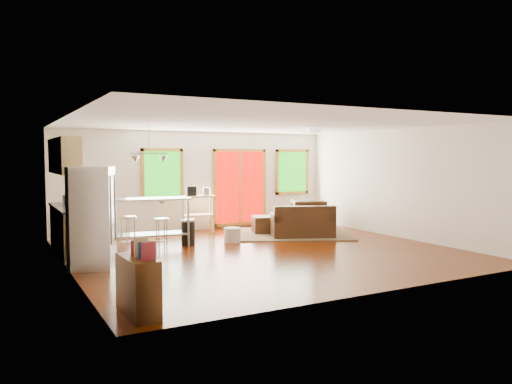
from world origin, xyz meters
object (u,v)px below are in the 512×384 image
armchair (308,212)px  kitchen_cart (198,201)px  rug (290,234)px  loveseat (302,225)px  island (151,213)px  refrigerator (92,218)px  ottoman (266,225)px  coffee_table (290,218)px

armchair → kitchen_cart: size_ratio=0.73×
rug → loveseat: bearing=-88.1°
island → loveseat: bearing=-7.2°
rug → kitchen_cart: 2.50m
armchair → refrigerator: bearing=45.2°
loveseat → ottoman: (-0.45, 0.99, -0.09)m
armchair → kitchen_cart: 2.99m
coffee_table → kitchen_cart: bearing=149.5°
rug → loveseat: (0.02, -0.53, 0.29)m
loveseat → coffee_table: bearing=102.2°
coffee_table → armchair: (0.82, 0.38, 0.06)m
ottoman → loveseat: bearing=-65.2°
rug → island: island is taller
coffee_table → kitchen_cart: kitchen_cart is taller
armchair → refrigerator: refrigerator is taller
refrigerator → coffee_table: bearing=40.9°
rug → coffee_table: 0.46m
loveseat → ottoman: 1.09m
island → kitchen_cart: size_ratio=1.46×
refrigerator → kitchen_cart: refrigerator is taller
refrigerator → armchair: bearing=41.7°
rug → ottoman: (-0.44, 0.45, 0.20)m
island → ottoman: bearing=9.7°
rug → armchair: size_ratio=3.29×
rug → refrigerator: (-5.03, -1.60, 0.87)m
island → rug: bearing=1.3°
armchair → kitchen_cart: bearing=8.9°
refrigerator → island: refrigerator is taller
coffee_table → armchair: armchair is taller
loveseat → island: bearing=-164.9°
armchair → island: size_ratio=0.50×
coffee_table → ottoman: 0.65m
kitchen_cart → rug: bearing=-37.4°
coffee_table → refrigerator: size_ratio=0.71×
loveseat → kitchen_cart: 2.78m
rug → island: size_ratio=1.66×
coffee_table → ottoman: size_ratio=1.94×
rug → coffee_table: size_ratio=2.29×
loveseat → armchair: size_ratio=1.91×
armchair → ottoman: bearing=31.6°
rug → coffee_table: bearing=56.8°
loveseat → refrigerator: refrigerator is taller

